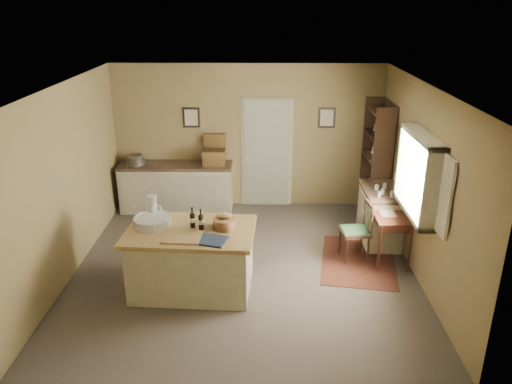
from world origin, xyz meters
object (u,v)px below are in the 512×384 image
right_cabinet (380,215)px  shelving_unit (379,161)px  writing_desk (390,219)px  work_island (191,258)px  sideboard (177,185)px  desk_chair (355,232)px

right_cabinet → shelving_unit: bearing=81.5°
writing_desk → right_cabinet: size_ratio=0.83×
work_island → shelving_unit: shelving_unit is taller
work_island → right_cabinet: 3.27m
sideboard → shelving_unit: size_ratio=1.00×
work_island → sideboard: 2.88m
work_island → sideboard: work_island is taller
right_cabinet → writing_desk: bearing=-90.0°
work_island → right_cabinet: work_island is taller
sideboard → work_island: bearing=-77.1°
shelving_unit → right_cabinet: bearing=-98.5°
work_island → right_cabinet: (2.90, 1.52, -0.02)m
desk_chair → shelving_unit: size_ratio=0.43×
desk_chair → shelving_unit: 1.88m
writing_desk → shelving_unit: size_ratio=0.40×
sideboard → writing_desk: size_ratio=2.46×
right_cabinet → shelving_unit: size_ratio=0.49×
writing_desk → right_cabinet: 0.65m
work_island → writing_desk: bearing=20.7°
sideboard → writing_desk: sideboard is taller
sideboard → right_cabinet: size_ratio=2.03×
writing_desk → shelving_unit: bearing=84.6°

